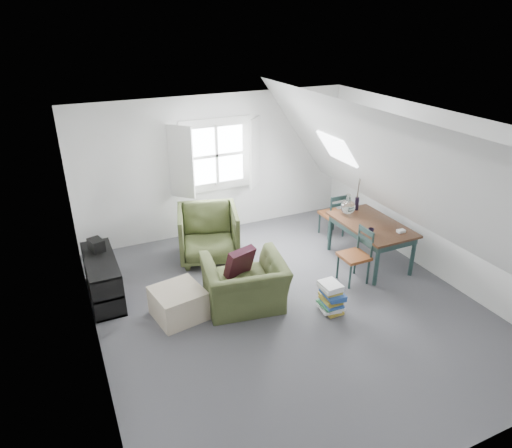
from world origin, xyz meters
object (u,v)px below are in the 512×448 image
armchair_far (209,257)px  magazine_stack (331,298)px  dining_chair_near (356,255)px  dining_table (371,228)px  ottoman (178,303)px  media_shelf (103,281)px  armchair_near (245,306)px  dining_chair_far (333,214)px

armchair_far → magazine_stack: size_ratio=2.24×
magazine_stack → dining_chair_near: bearing=34.3°
dining_table → dining_chair_near: (-0.55, -0.38, -0.16)m
ottoman → media_shelf: size_ratio=0.51×
armchair_far → magazine_stack: (1.01, -2.12, 0.22)m
armchair_far → armchair_near: bearing=-74.9°
dining_chair_near → magazine_stack: dining_chair_near is taller
armchair_near → armchair_far: 1.52m
dining_chair_near → media_shelf: dining_chair_near is taller
dining_table → magazine_stack: size_ratio=3.21×
armchair_near → magazine_stack: 1.21m
dining_chair_near → media_shelf: bearing=-110.3°
dining_chair_near → magazine_stack: 0.95m
armchair_near → magazine_stack: size_ratio=2.50×
armchair_far → dining_chair_far: size_ratio=1.18×
ottoman → dining_chair_near: 2.71m
media_shelf → magazine_stack: (2.76, -1.62, -0.07)m
ottoman → dining_chair_near: (2.69, -0.23, 0.24)m
ottoman → dining_chair_far: size_ratio=0.76×
dining_chair_near → ottoman: bearing=-97.9°
armchair_far → dining_chair_near: (1.77, -1.60, 0.44)m
media_shelf → dining_table: bearing=-14.2°
armchair_near → dining_table: size_ratio=0.78×
armchair_far → dining_table: size_ratio=0.70×
armchair_near → dining_chair_near: bearing=-173.3°
dining_chair_near → armchair_near: bearing=-95.6°
dining_table → armchair_far: bearing=153.4°
media_shelf → magazine_stack: bearing=-34.6°
dining_table → media_shelf: (-4.08, 0.72, -0.32)m
armchair_far → dining_chair_far: 2.37m
dining_table → ottoman: bearing=-176.3°
dining_chair_far → dining_chair_near: bearing=65.1°
armchair_far → dining_table: bearing=-12.0°
dining_table → media_shelf: bearing=171.1°
armchair_near → magazine_stack: (1.02, -0.61, 0.22)m
dining_chair_near → dining_table: bearing=121.9°
armchair_far → magazine_stack: 2.36m
armchair_near → ottoman: ottoman is taller
armchair_far → ottoman: size_ratio=1.56×
dining_chair_far → media_shelf: size_ratio=0.67×
dining_chair_far → armchair_near: bearing=26.4°
ottoman → dining_chair_near: size_ratio=0.73×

